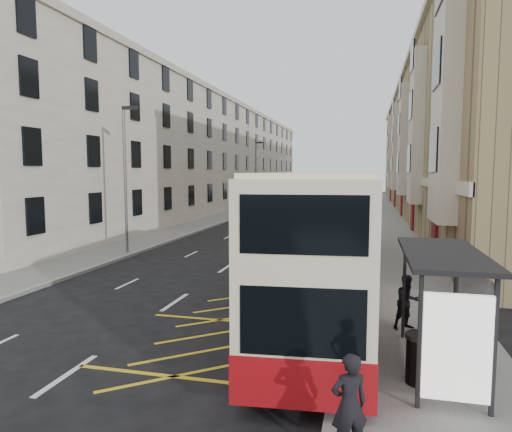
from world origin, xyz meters
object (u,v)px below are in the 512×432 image
(street_lamp_near, at_px, (126,171))
(pedestrian_near, at_px, (349,405))
(litter_bin, at_px, (420,358))
(double_decker_front, at_px, (312,248))
(car_dark, at_px, (312,194))
(car_red, at_px, (359,197))
(white_van, at_px, (263,207))
(pedestrian_mid, at_px, (407,302))
(bus_shelter, at_px, (452,288))
(double_decker_rear, at_px, (319,218))
(street_lamp_far, at_px, (256,172))
(car_silver, at_px, (282,201))
(pedestrian_far, at_px, (358,302))

(street_lamp_near, height_order, pedestrian_near, street_lamp_near)
(street_lamp_near, xyz_separation_m, litter_bin, (14.06, -12.84, -3.93))
(double_decker_front, bearing_deg, car_dark, 91.74)
(car_red, bearing_deg, white_van, 68.04)
(street_lamp_near, xyz_separation_m, pedestrian_near, (12.70, -15.72, -3.65))
(street_lamp_near, relative_size, pedestrian_near, 4.81)
(pedestrian_mid, bearing_deg, bus_shelter, -104.02)
(double_decker_front, xyz_separation_m, double_decker_rear, (-1.00, 11.47, -0.23))
(street_lamp_far, bearing_deg, car_silver, 78.77)
(bus_shelter, bearing_deg, pedestrian_mid, 101.63)
(white_van, relative_size, car_dark, 1.32)
(car_silver, bearing_deg, bus_shelter, -94.46)
(litter_bin, bearing_deg, car_silver, 103.70)
(pedestrian_near, relative_size, pedestrian_far, 0.97)
(street_lamp_far, height_order, car_dark, street_lamp_far)
(bus_shelter, height_order, double_decker_rear, double_decker_rear)
(litter_bin, distance_m, car_dark, 71.53)
(double_decker_front, bearing_deg, street_lamp_far, 101.09)
(pedestrian_mid, bearing_deg, car_silver, 79.02)
(pedestrian_near, bearing_deg, car_dark, -108.93)
(street_lamp_near, relative_size, double_decker_rear, 0.77)
(double_decker_front, distance_m, white_van, 35.35)
(white_van, bearing_deg, double_decker_rear, -59.41)
(street_lamp_far, distance_m, litter_bin, 45.26)
(pedestrian_far, bearing_deg, street_lamp_far, -30.72)
(double_decker_rear, distance_m, pedestrian_mid, 12.26)
(bus_shelter, distance_m, double_decker_front, 4.62)
(street_lamp_far, distance_m, car_red, 25.38)
(pedestrian_near, relative_size, car_red, 0.36)
(double_decker_front, distance_m, pedestrian_near, 6.78)
(bus_shelter, relative_size, street_lamp_far, 0.53)
(street_lamp_far, bearing_deg, car_red, 62.56)
(double_decker_front, height_order, pedestrian_near, double_decker_front)
(litter_bin, bearing_deg, street_lamp_near, 137.59)
(street_lamp_near, bearing_deg, pedestrian_near, -51.06)
(white_van, bearing_deg, pedestrian_far, -62.58)
(street_lamp_far, xyz_separation_m, double_decker_rear, (10.34, -27.74, -2.54))
(litter_bin, distance_m, car_silver, 52.52)
(street_lamp_far, bearing_deg, double_decker_front, -73.87)
(litter_bin, height_order, pedestrian_near, pedestrian_near)
(double_decker_rear, xyz_separation_m, litter_bin, (3.72, -15.10, -1.40))
(street_lamp_near, bearing_deg, pedestrian_mid, -33.63)
(white_van, xyz_separation_m, car_red, (9.54, 27.40, -0.15))
(bus_shelter, relative_size, car_red, 0.92)
(car_silver, xyz_separation_m, car_red, (9.93, 14.06, 0.03))
(double_decker_front, xyz_separation_m, pedestrian_far, (1.36, -0.76, -1.32))
(pedestrian_far, bearing_deg, street_lamp_near, 3.51)
(double_decker_front, bearing_deg, car_red, 84.76)
(car_dark, height_order, car_red, car_dark)
(car_dark, distance_m, car_red, 9.94)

